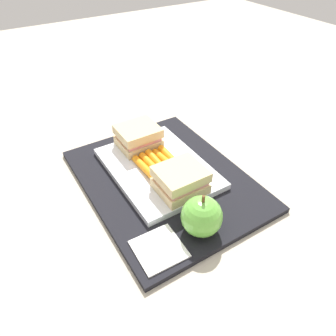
% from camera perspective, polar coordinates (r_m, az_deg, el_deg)
% --- Properties ---
extents(ground_plane, '(2.40, 2.40, 0.00)m').
position_cam_1_polar(ground_plane, '(0.60, -0.63, -2.45)').
color(ground_plane, '#B7AD99').
extents(lunchbag_mat, '(0.36, 0.28, 0.01)m').
position_cam_1_polar(lunchbag_mat, '(0.60, -0.63, -2.09)').
color(lunchbag_mat, black).
rests_on(lunchbag_mat, ground_plane).
extents(food_tray, '(0.23, 0.17, 0.01)m').
position_cam_1_polar(food_tray, '(0.61, -1.86, 0.02)').
color(food_tray, white).
rests_on(food_tray, lunchbag_mat).
extents(sandwich_half_left, '(0.07, 0.08, 0.04)m').
position_cam_1_polar(sandwich_half_left, '(0.65, -5.42, 5.68)').
color(sandwich_half_left, '#DBC189').
rests_on(sandwich_half_left, food_tray).
extents(sandwich_half_right, '(0.07, 0.08, 0.04)m').
position_cam_1_polar(sandwich_half_right, '(0.54, 2.27, -2.16)').
color(sandwich_half_right, '#DBC189').
rests_on(sandwich_half_right, food_tray).
extents(carrot_sticks_bundle, '(0.08, 0.07, 0.02)m').
position_cam_1_polar(carrot_sticks_bundle, '(0.60, -1.90, 1.00)').
color(carrot_sticks_bundle, orange).
rests_on(carrot_sticks_bundle, food_tray).
extents(apple, '(0.06, 0.06, 0.08)m').
position_cam_1_polar(apple, '(0.48, 6.12, -8.70)').
color(apple, '#66B742').
rests_on(apple, lunchbag_mat).
extents(paper_napkin, '(0.07, 0.07, 0.00)m').
position_cam_1_polar(paper_napkin, '(0.48, -1.65, -14.43)').
color(paper_napkin, white).
rests_on(paper_napkin, lunchbag_mat).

